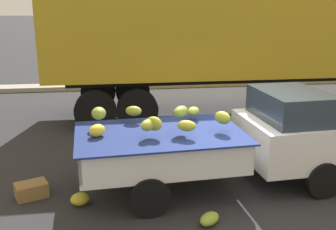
# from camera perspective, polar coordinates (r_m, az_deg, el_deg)

# --- Properties ---
(ground) EXTENTS (220.00, 220.00, 0.00)m
(ground) POSITION_cam_1_polar(r_m,az_deg,el_deg) (7.39, 9.55, -10.11)
(ground) COLOR #28282B
(curb_strip) EXTENTS (80.00, 0.80, 0.16)m
(curb_strip) POSITION_cam_1_polar(r_m,az_deg,el_deg) (15.85, -0.18, 4.48)
(curb_strip) COLOR gray
(curb_strip) RESTS_ON ground
(pickup_truck) EXTENTS (5.17, 2.15, 1.70)m
(pickup_truck) POSITION_cam_1_polar(r_m,az_deg,el_deg) (7.43, 14.35, -2.91)
(pickup_truck) COLOR white
(pickup_truck) RESTS_ON ground
(semi_trailer) EXTENTS (12.00, 2.70, 3.95)m
(semi_trailer) POSITION_cam_1_polar(r_m,az_deg,el_deg) (11.87, 12.61, 12.27)
(semi_trailer) COLOR gold
(semi_trailer) RESTS_ON ground
(fallen_banana_bunch_near_tailgate) EXTENTS (0.41, 0.39, 0.20)m
(fallen_banana_bunch_near_tailgate) POSITION_cam_1_polar(r_m,az_deg,el_deg) (6.78, -12.65, -11.80)
(fallen_banana_bunch_near_tailgate) COLOR gold
(fallen_banana_bunch_near_tailgate) RESTS_ON ground
(fallen_banana_bunch_by_wheel) EXTENTS (0.44, 0.43, 0.17)m
(fallen_banana_bunch_by_wheel) POSITION_cam_1_polar(r_m,az_deg,el_deg) (6.15, 6.03, -14.75)
(fallen_banana_bunch_by_wheel) COLOR #8FA531
(fallen_banana_bunch_by_wheel) RESTS_ON ground
(produce_crate) EXTENTS (0.62, 0.53, 0.25)m
(produce_crate) POSITION_cam_1_polar(r_m,az_deg,el_deg) (7.25, -19.19, -10.23)
(produce_crate) COLOR olive
(produce_crate) RESTS_ON ground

